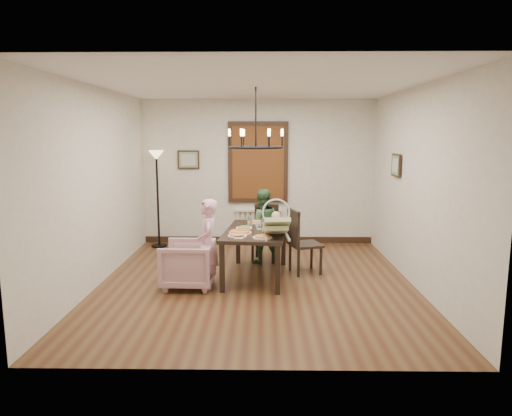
{
  "coord_description": "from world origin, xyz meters",
  "views": [
    {
      "loc": [
        0.1,
        -6.38,
        2.13
      ],
      "look_at": [
        -0.0,
        0.31,
        1.05
      ],
      "focal_mm": 32.0,
      "sensor_mm": 36.0,
      "label": 1
    }
  ],
  "objects_px": {
    "chair_far": "(265,233)",
    "armchair": "(188,264)",
    "chair_right": "(306,241)",
    "floor_lamp": "(158,200)",
    "dining_table": "(256,235)",
    "elderly_woman": "(208,252)",
    "drinking_glass": "(263,225)",
    "seated_man": "(262,232)",
    "baby_bouncer": "(276,224)"
  },
  "relations": [
    {
      "from": "chair_right",
      "to": "floor_lamp",
      "type": "xyz_separation_m",
      "value": [
        -2.66,
        1.64,
        0.39
      ]
    },
    {
      "from": "dining_table",
      "to": "drinking_glass",
      "type": "xyz_separation_m",
      "value": [
        0.11,
        0.05,
        0.15
      ]
    },
    {
      "from": "dining_table",
      "to": "floor_lamp",
      "type": "relative_size",
      "value": 0.91
    },
    {
      "from": "chair_far",
      "to": "drinking_glass",
      "type": "height_order",
      "value": "chair_far"
    },
    {
      "from": "dining_table",
      "to": "elderly_woman",
      "type": "xyz_separation_m",
      "value": [
        -0.66,
        -0.5,
        -0.12
      ]
    },
    {
      "from": "chair_far",
      "to": "elderly_woman",
      "type": "bearing_deg",
      "value": -108.26
    },
    {
      "from": "dining_table",
      "to": "seated_man",
      "type": "relative_size",
      "value": 1.58
    },
    {
      "from": "armchair",
      "to": "drinking_glass",
      "type": "bearing_deg",
      "value": 116.75
    },
    {
      "from": "chair_far",
      "to": "armchair",
      "type": "xyz_separation_m",
      "value": [
        -1.09,
        -1.39,
        -0.15
      ]
    },
    {
      "from": "armchair",
      "to": "elderly_woman",
      "type": "xyz_separation_m",
      "value": [
        0.29,
        -0.05,
        0.19
      ]
    },
    {
      "from": "drinking_glass",
      "to": "baby_bouncer",
      "type": "bearing_deg",
      "value": -71.83
    },
    {
      "from": "baby_bouncer",
      "to": "floor_lamp",
      "type": "xyz_separation_m",
      "value": [
        -2.18,
        2.39,
        -0.01
      ]
    },
    {
      "from": "seated_man",
      "to": "floor_lamp",
      "type": "xyz_separation_m",
      "value": [
        -1.98,
        1.07,
        0.38
      ]
    },
    {
      "from": "elderly_woman",
      "to": "baby_bouncer",
      "type": "height_order",
      "value": "baby_bouncer"
    },
    {
      "from": "dining_table",
      "to": "drinking_glass",
      "type": "relative_size",
      "value": 11.65
    },
    {
      "from": "elderly_woman",
      "to": "seated_man",
      "type": "distance_m",
      "value": 1.51
    },
    {
      "from": "baby_bouncer",
      "to": "elderly_woman",
      "type": "bearing_deg",
      "value": 176.02
    },
    {
      "from": "baby_bouncer",
      "to": "dining_table",
      "type": "bearing_deg",
      "value": 115.98
    },
    {
      "from": "chair_far",
      "to": "elderly_woman",
      "type": "relative_size",
      "value": 0.91
    },
    {
      "from": "seated_man",
      "to": "baby_bouncer",
      "type": "relative_size",
      "value": 1.84
    },
    {
      "from": "seated_man",
      "to": "baby_bouncer",
      "type": "height_order",
      "value": "baby_bouncer"
    },
    {
      "from": "chair_right",
      "to": "armchair",
      "type": "xyz_separation_m",
      "value": [
        -1.72,
        -0.69,
        -0.18
      ]
    },
    {
      "from": "seated_man",
      "to": "floor_lamp",
      "type": "height_order",
      "value": "floor_lamp"
    },
    {
      "from": "elderly_woman",
      "to": "drinking_glass",
      "type": "bearing_deg",
      "value": 117.02
    },
    {
      "from": "chair_far",
      "to": "seated_man",
      "type": "height_order",
      "value": "seated_man"
    },
    {
      "from": "drinking_glass",
      "to": "floor_lamp",
      "type": "height_order",
      "value": "floor_lamp"
    },
    {
      "from": "chair_far",
      "to": "armchair",
      "type": "height_order",
      "value": "chair_far"
    },
    {
      "from": "armchair",
      "to": "chair_far",
      "type": "bearing_deg",
      "value": 143.67
    },
    {
      "from": "armchair",
      "to": "baby_bouncer",
      "type": "height_order",
      "value": "baby_bouncer"
    },
    {
      "from": "floor_lamp",
      "to": "dining_table",
      "type": "bearing_deg",
      "value": -44.91
    },
    {
      "from": "dining_table",
      "to": "floor_lamp",
      "type": "xyz_separation_m",
      "value": [
        -1.89,
        1.89,
        0.26
      ]
    },
    {
      "from": "armchair",
      "to": "elderly_woman",
      "type": "relative_size",
      "value": 0.69
    },
    {
      "from": "chair_right",
      "to": "drinking_glass",
      "type": "bearing_deg",
      "value": 89.46
    },
    {
      "from": "seated_man",
      "to": "elderly_woman",
      "type": "bearing_deg",
      "value": 47.79
    },
    {
      "from": "dining_table",
      "to": "floor_lamp",
      "type": "bearing_deg",
      "value": 140.72
    },
    {
      "from": "dining_table",
      "to": "chair_right",
      "type": "relative_size",
      "value": 1.61
    },
    {
      "from": "chair_far",
      "to": "floor_lamp",
      "type": "xyz_separation_m",
      "value": [
        -2.03,
        0.94,
        0.42
      ]
    },
    {
      "from": "seated_man",
      "to": "drinking_glass",
      "type": "distance_m",
      "value": 0.82
    },
    {
      "from": "dining_table",
      "to": "elderly_woman",
      "type": "distance_m",
      "value": 0.84
    },
    {
      "from": "chair_far",
      "to": "baby_bouncer",
      "type": "relative_size",
      "value": 1.7
    },
    {
      "from": "chair_right",
      "to": "drinking_glass",
      "type": "xyz_separation_m",
      "value": [
        -0.66,
        -0.2,
        0.29
      ]
    },
    {
      "from": "dining_table",
      "to": "drinking_glass",
      "type": "distance_m",
      "value": 0.19
    },
    {
      "from": "dining_table",
      "to": "armchair",
      "type": "distance_m",
      "value": 1.1
    },
    {
      "from": "dining_table",
      "to": "baby_bouncer",
      "type": "height_order",
      "value": "baby_bouncer"
    },
    {
      "from": "chair_far",
      "to": "baby_bouncer",
      "type": "bearing_deg",
      "value": -73.28
    },
    {
      "from": "elderly_woman",
      "to": "floor_lamp",
      "type": "distance_m",
      "value": 2.71
    },
    {
      "from": "armchair",
      "to": "elderly_woman",
      "type": "bearing_deg",
      "value": 81.35
    },
    {
      "from": "dining_table",
      "to": "baby_bouncer",
      "type": "bearing_deg",
      "value": -54.4
    },
    {
      "from": "armchair",
      "to": "drinking_glass",
      "type": "relative_size",
      "value": 5.13
    },
    {
      "from": "seated_man",
      "to": "baby_bouncer",
      "type": "distance_m",
      "value": 1.39
    }
  ]
}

